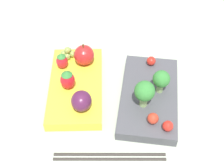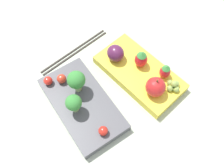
{
  "view_description": "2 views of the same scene",
  "coord_description": "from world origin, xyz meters",
  "px_view_note": "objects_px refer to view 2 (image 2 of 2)",
  "views": [
    {
      "loc": [
        0.44,
        0.04,
        0.52
      ],
      "look_at": [
        -0.01,
        0.0,
        0.03
      ],
      "focal_mm": 50.0,
      "sensor_mm": 36.0,
      "label": 1
    },
    {
      "loc": [
        -0.24,
        0.17,
        0.54
      ],
      "look_at": [
        -0.01,
        0.0,
        0.03
      ],
      "focal_mm": 40.0,
      "sensor_mm": 36.0,
      "label": 2
    }
  ],
  "objects_px": {
    "cherry_tomato_2": "(103,131)",
    "strawberry_1": "(165,71)",
    "bento_box_fruit": "(139,73)",
    "plum": "(116,53)",
    "bento_box_savoury": "(83,105)",
    "broccoli_floret_1": "(76,80)",
    "grape_cluster": "(173,86)",
    "cherry_tomato_1": "(48,81)",
    "chopsticks_pair": "(75,51)",
    "apple": "(156,87)",
    "broccoli_floret_0": "(74,103)",
    "cherry_tomato_0": "(61,79)",
    "strawberry_0": "(142,60)"
  },
  "relations": [
    {
      "from": "cherry_tomato_2",
      "to": "strawberry_1",
      "type": "height_order",
      "value": "strawberry_1"
    },
    {
      "from": "bento_box_fruit",
      "to": "plum",
      "type": "xyz_separation_m",
      "value": [
        0.07,
        0.03,
        0.03
      ]
    },
    {
      "from": "bento_box_savoury",
      "to": "broccoli_floret_1",
      "type": "xyz_separation_m",
      "value": [
        0.04,
        -0.01,
        0.05
      ]
    },
    {
      "from": "plum",
      "to": "grape_cluster",
      "type": "relative_size",
      "value": 1.25
    },
    {
      "from": "bento_box_savoury",
      "to": "cherry_tomato_1",
      "type": "xyz_separation_m",
      "value": [
        0.09,
        0.04,
        0.02
      ]
    },
    {
      "from": "grape_cluster",
      "to": "bento_box_savoury",
      "type": "bearing_deg",
      "value": 64.14
    },
    {
      "from": "broccoli_floret_1",
      "to": "cherry_tomato_2",
      "type": "relative_size",
      "value": 3.05
    },
    {
      "from": "bento_box_fruit",
      "to": "cherry_tomato_2",
      "type": "xyz_separation_m",
      "value": [
        -0.07,
        0.16,
        0.02
      ]
    },
    {
      "from": "strawberry_1",
      "to": "chopsticks_pair",
      "type": "bearing_deg",
      "value": 32.0
    },
    {
      "from": "chopsticks_pair",
      "to": "grape_cluster",
      "type": "bearing_deg",
      "value": -153.11
    },
    {
      "from": "apple",
      "to": "chopsticks_pair",
      "type": "relative_size",
      "value": 0.26
    },
    {
      "from": "cherry_tomato_1",
      "to": "plum",
      "type": "distance_m",
      "value": 0.17
    },
    {
      "from": "cherry_tomato_1",
      "to": "cherry_tomato_2",
      "type": "height_order",
      "value": "same"
    },
    {
      "from": "broccoli_floret_0",
      "to": "broccoli_floret_1",
      "type": "bearing_deg",
      "value": -39.19
    },
    {
      "from": "broccoli_floret_1",
      "to": "grape_cluster",
      "type": "distance_m",
      "value": 0.22
    },
    {
      "from": "cherry_tomato_0",
      "to": "apple",
      "type": "relative_size",
      "value": 0.41
    },
    {
      "from": "cherry_tomato_2",
      "to": "apple",
      "type": "distance_m",
      "value": 0.15
    },
    {
      "from": "cherry_tomato_2",
      "to": "strawberry_1",
      "type": "distance_m",
      "value": 0.2
    },
    {
      "from": "broccoli_floret_0",
      "to": "broccoli_floret_1",
      "type": "relative_size",
      "value": 0.87
    },
    {
      "from": "strawberry_1",
      "to": "grape_cluster",
      "type": "xyz_separation_m",
      "value": [
        -0.04,
        0.01,
        -0.01
      ]
    },
    {
      "from": "broccoli_floret_1",
      "to": "strawberry_1",
      "type": "distance_m",
      "value": 0.21
    },
    {
      "from": "cherry_tomato_0",
      "to": "bento_box_fruit",
      "type": "bearing_deg",
      "value": -117.58
    },
    {
      "from": "bento_box_fruit",
      "to": "chopsticks_pair",
      "type": "distance_m",
      "value": 0.18
    },
    {
      "from": "strawberry_0",
      "to": "grape_cluster",
      "type": "relative_size",
      "value": 1.34
    },
    {
      "from": "cherry_tomato_1",
      "to": "apple",
      "type": "bearing_deg",
      "value": -131.89
    },
    {
      "from": "broccoli_floret_0",
      "to": "bento_box_fruit",
      "type": "bearing_deg",
      "value": -91.74
    },
    {
      "from": "chopsticks_pair",
      "to": "apple",
      "type": "bearing_deg",
      "value": -160.2
    },
    {
      "from": "bento_box_savoury",
      "to": "chopsticks_pair",
      "type": "distance_m",
      "value": 0.16
    },
    {
      "from": "bento_box_savoury",
      "to": "apple",
      "type": "bearing_deg",
      "value": -116.67
    },
    {
      "from": "grape_cluster",
      "to": "chopsticks_pair",
      "type": "distance_m",
      "value": 0.27
    },
    {
      "from": "cherry_tomato_0",
      "to": "cherry_tomato_1",
      "type": "bearing_deg",
      "value": 62.82
    },
    {
      "from": "bento_box_fruit",
      "to": "broccoli_floret_0",
      "type": "relative_size",
      "value": 4.22
    },
    {
      "from": "apple",
      "to": "plum",
      "type": "bearing_deg",
      "value": 6.57
    },
    {
      "from": "bento_box_savoury",
      "to": "broccoli_floret_0",
      "type": "xyz_separation_m",
      "value": [
        -0.01,
        0.02,
        0.05
      ]
    },
    {
      "from": "chopsticks_pair",
      "to": "bento_box_fruit",
      "type": "bearing_deg",
      "value": -150.35
    },
    {
      "from": "broccoli_floret_1",
      "to": "grape_cluster",
      "type": "height_order",
      "value": "broccoli_floret_1"
    },
    {
      "from": "broccoli_floret_1",
      "to": "cherry_tomato_1",
      "type": "bearing_deg",
      "value": 40.61
    },
    {
      "from": "strawberry_1",
      "to": "cherry_tomato_2",
      "type": "bearing_deg",
      "value": 98.21
    },
    {
      "from": "broccoli_floret_0",
      "to": "strawberry_0",
      "type": "distance_m",
      "value": 0.19
    },
    {
      "from": "apple",
      "to": "strawberry_0",
      "type": "xyz_separation_m",
      "value": [
        0.07,
        -0.02,
        -0.0
      ]
    },
    {
      "from": "bento_box_savoury",
      "to": "chopsticks_pair",
      "type": "bearing_deg",
      "value": -25.24
    },
    {
      "from": "bento_box_fruit",
      "to": "strawberry_1",
      "type": "xyz_separation_m",
      "value": [
        -0.05,
        -0.04,
        0.03
      ]
    },
    {
      "from": "apple",
      "to": "chopsticks_pair",
      "type": "distance_m",
      "value": 0.24
    },
    {
      "from": "bento_box_savoury",
      "to": "cherry_tomato_1",
      "type": "height_order",
      "value": "cherry_tomato_1"
    },
    {
      "from": "apple",
      "to": "strawberry_0",
      "type": "distance_m",
      "value": 0.08
    },
    {
      "from": "broccoli_floret_0",
      "to": "broccoli_floret_1",
      "type": "distance_m",
      "value": 0.05
    },
    {
      "from": "broccoli_floret_0",
      "to": "cherry_tomato_0",
      "type": "relative_size",
      "value": 2.46
    },
    {
      "from": "cherry_tomato_2",
      "to": "apple",
      "type": "relative_size",
      "value": 0.38
    },
    {
      "from": "strawberry_1",
      "to": "broccoli_floret_1",
      "type": "bearing_deg",
      "value": 63.61
    },
    {
      "from": "broccoli_floret_1",
      "to": "apple",
      "type": "bearing_deg",
      "value": -128.79
    }
  ]
}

